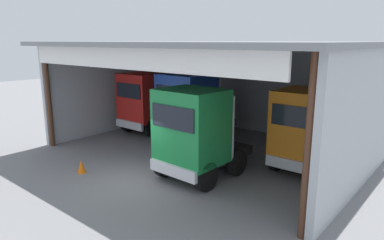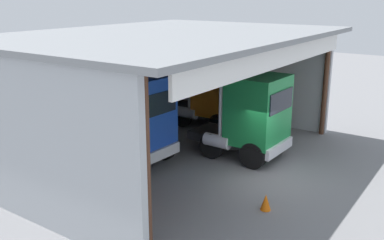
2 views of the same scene
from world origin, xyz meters
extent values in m
plane|color=slate|center=(0.00, 0.00, 0.00)|extent=(80.00, 80.00, 0.00)
cube|color=#ADB2B7|center=(0.00, 10.02, 2.62)|extent=(14.26, 0.24, 5.23)
cube|color=#ADB2B7|center=(-7.13, 5.01, 2.62)|extent=(0.24, 10.02, 5.23)
cube|color=#ADB2B7|center=(7.13, 5.01, 2.62)|extent=(0.24, 10.02, 5.23)
cube|color=gray|center=(0.00, 4.64, 5.33)|extent=(14.86, 10.77, 0.20)
cylinder|color=#4C2D1E|center=(-6.88, 0.15, 2.62)|extent=(0.24, 0.24, 5.23)
cylinder|color=#4C2D1E|center=(6.88, 0.15, 2.62)|extent=(0.24, 0.24, 5.23)
cube|color=white|center=(0.00, -0.30, 4.88)|extent=(12.83, 0.12, 0.90)
cube|color=red|center=(-5.12, 5.25, 2.22)|extent=(2.36, 2.53, 2.79)
cube|color=black|center=(-5.11, 3.97, 2.71)|extent=(1.99, 0.08, 0.84)
cube|color=silver|center=(-5.11, 3.94, 0.72)|extent=(2.23, 0.18, 0.44)
cube|color=#232326|center=(-5.13, 6.80, 0.75)|extent=(1.78, 2.84, 0.36)
cylinder|color=silver|center=(-4.08, 6.66, 1.99)|extent=(0.18, 0.18, 2.82)
cylinder|color=silver|center=(-6.19, 6.64, 1.99)|extent=(0.18, 0.18, 2.82)
cylinder|color=silver|center=(-6.18, 6.49, 0.87)|extent=(0.57, 1.21, 0.56)
cylinder|color=black|center=(-4.09, 4.75, 0.57)|extent=(0.31, 1.15, 1.15)
cylinder|color=black|center=(-6.14, 4.73, 0.57)|extent=(0.31, 1.15, 1.15)
cylinder|color=black|center=(-4.11, 6.81, 0.57)|extent=(0.31, 1.15, 1.15)
cylinder|color=black|center=(-6.15, 6.79, 0.57)|extent=(0.31, 1.15, 1.15)
cube|color=#1E47B7|center=(-1.70, 5.10, 2.30)|extent=(2.65, 2.37, 2.94)
cube|color=black|center=(-1.74, 3.94, 2.82)|extent=(2.19, 0.14, 0.88)
cube|color=silver|center=(-1.74, 3.91, 0.73)|extent=(2.45, 0.24, 0.44)
cube|color=#232326|center=(-1.64, 6.81, 0.76)|extent=(2.04, 3.18, 0.36)
cylinder|color=silver|center=(-0.50, 6.35, 2.02)|extent=(0.18, 0.18, 2.89)
cylinder|color=silver|center=(-2.81, 6.43, 2.02)|extent=(0.18, 0.18, 2.89)
cylinder|color=silver|center=(-2.81, 6.55, 0.88)|extent=(0.60, 1.22, 0.56)
cylinder|color=black|center=(-0.58, 4.61, 0.58)|extent=(0.34, 1.17, 1.16)
cylinder|color=black|center=(-2.85, 4.69, 0.58)|extent=(0.34, 1.17, 1.16)
cylinder|color=black|center=(-0.50, 6.77, 0.58)|extent=(0.34, 1.17, 1.16)
cylinder|color=black|center=(-2.77, 6.85, 0.58)|extent=(0.34, 1.17, 1.16)
cube|color=#197F3D|center=(1.79, 1.33, 2.25)|extent=(2.49, 2.10, 2.86)
cube|color=black|center=(1.77, 0.29, 2.75)|extent=(2.08, 0.11, 0.86)
cube|color=silver|center=(1.76, 0.26, 0.71)|extent=(2.32, 0.21, 0.44)
cube|color=#232326|center=(1.82, 2.95, 0.74)|extent=(1.90, 2.98, 0.36)
cylinder|color=silver|center=(2.91, 2.48, 1.98)|extent=(0.18, 0.18, 2.83)
cylinder|color=silver|center=(0.72, 2.53, 1.98)|extent=(0.18, 0.18, 2.83)
cylinder|color=silver|center=(0.72, 2.68, 0.86)|extent=(0.59, 1.21, 0.56)
cylinder|color=black|center=(2.85, 0.90, 0.56)|extent=(0.32, 1.13, 1.13)
cylinder|color=black|center=(0.71, 0.95, 0.56)|extent=(0.32, 1.13, 1.13)
cylinder|color=black|center=(2.89, 2.93, 0.56)|extent=(0.32, 1.13, 1.13)
cylinder|color=black|center=(0.75, 2.98, 0.56)|extent=(0.32, 1.13, 1.13)
cube|color=orange|center=(5.02, 5.01, 2.16)|extent=(2.58, 2.43, 2.74)
cube|color=black|center=(5.04, 3.79, 2.64)|extent=(2.17, 0.08, 0.82)
cube|color=silver|center=(5.04, 3.76, 0.68)|extent=(2.43, 0.19, 0.44)
cube|color=#232326|center=(5.00, 6.82, 0.71)|extent=(1.95, 3.32, 0.36)
cylinder|color=silver|center=(6.15, 6.37, 1.88)|extent=(0.18, 0.18, 2.70)
cylinder|color=silver|center=(3.86, 6.35, 1.88)|extent=(0.18, 0.18, 2.70)
cylinder|color=silver|center=(3.86, 6.51, 0.83)|extent=(0.57, 1.21, 0.56)
cylinder|color=black|center=(6.15, 4.54, 0.53)|extent=(0.31, 1.07, 1.07)
cylinder|color=black|center=(3.90, 4.52, 0.53)|extent=(0.31, 1.07, 1.07)
cylinder|color=black|center=(6.13, 6.84, 0.53)|extent=(0.31, 1.07, 1.07)
cylinder|color=black|center=(3.88, 6.81, 0.53)|extent=(0.31, 1.07, 1.07)
cylinder|color=#B21E19|center=(-4.62, 8.93, 0.47)|extent=(0.58, 0.58, 0.94)
cube|color=#1E59A5|center=(-5.32, 9.12, 0.50)|extent=(0.90, 0.60, 1.00)
cone|color=orange|center=(-2.29, -1.06, 0.28)|extent=(0.36, 0.36, 0.56)
camera|label=1|loc=(10.15, -8.63, 5.47)|focal=32.30mm
camera|label=2|loc=(-14.53, -6.54, 6.95)|focal=40.80mm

